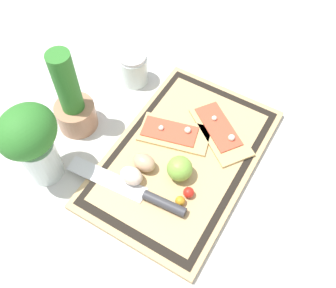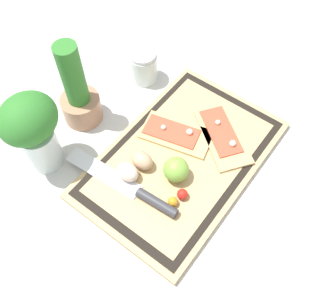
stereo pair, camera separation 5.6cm
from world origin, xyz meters
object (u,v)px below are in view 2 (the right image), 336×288
(pizza_slice_far, at_px, (175,134))
(lime, at_px, (176,169))
(herb_glass, at_px, (32,129))
(egg_pink, at_px, (128,172))
(knife, at_px, (139,193))
(cherry_tomato_yellow, at_px, (173,202))
(cherry_tomato_red, at_px, (182,194))
(herb_pot, at_px, (78,95))
(pizza_slice_near, at_px, (223,135))
(sauce_jar, at_px, (144,68))
(egg_brown, at_px, (142,160))

(pizza_slice_far, height_order, lime, lime)
(pizza_slice_far, relative_size, herb_glass, 0.86)
(lime, bearing_deg, egg_pink, 127.58)
(knife, height_order, herb_glass, herb_glass)
(egg_pink, xyz_separation_m, cherry_tomato_yellow, (0.01, -0.12, -0.01))
(cherry_tomato_red, bearing_deg, egg_pink, 104.11)
(egg_pink, bearing_deg, cherry_tomato_red, -75.89)
(knife, xyz_separation_m, cherry_tomato_red, (0.05, -0.08, 0.00))
(pizza_slice_far, relative_size, cherry_tomato_yellow, 8.45)
(pizza_slice_far, height_order, cherry_tomato_yellow, pizza_slice_far)
(knife, height_order, egg_pink, egg_pink)
(knife, distance_m, cherry_tomato_red, 0.10)
(knife, bearing_deg, herb_pot, 70.09)
(egg_pink, bearing_deg, cherry_tomato_yellow, -87.32)
(pizza_slice_near, relative_size, sauce_jar, 2.18)
(egg_brown, relative_size, sauce_jar, 0.60)
(egg_brown, bearing_deg, sauce_jar, 38.03)
(lime, height_order, cherry_tomato_yellow, lime)
(pizza_slice_near, bearing_deg, pizza_slice_far, 124.09)
(pizza_slice_far, bearing_deg, cherry_tomato_red, -138.53)
(pizza_slice_far, bearing_deg, cherry_tomato_yellow, -145.48)
(pizza_slice_near, xyz_separation_m, cherry_tomato_red, (-0.19, -0.02, 0.01))
(pizza_slice_near, bearing_deg, egg_pink, 153.09)
(egg_brown, relative_size, egg_pink, 1.00)
(knife, distance_m, egg_pink, 0.05)
(pizza_slice_near, relative_size, knife, 0.68)
(knife, relative_size, herb_pot, 1.24)
(sauce_jar, bearing_deg, pizza_slice_near, -99.96)
(egg_pink, distance_m, lime, 0.11)
(cherry_tomato_yellow, relative_size, herb_glass, 0.10)
(pizza_slice_far, distance_m, herb_pot, 0.25)
(knife, bearing_deg, pizza_slice_far, 9.72)
(knife, height_order, herb_pot, herb_pot)
(herb_pot, distance_m, herb_glass, 0.16)
(pizza_slice_far, height_order, egg_pink, egg_pink)
(knife, distance_m, egg_brown, 0.08)
(cherry_tomato_red, height_order, sauce_jar, sauce_jar)
(herb_pot, xyz_separation_m, herb_glass, (-0.15, -0.02, 0.05))
(knife, height_order, cherry_tomato_yellow, same)
(pizza_slice_near, bearing_deg, cherry_tomato_yellow, -177.51)
(knife, distance_m, herb_glass, 0.27)
(cherry_tomato_yellow, height_order, sauce_jar, sauce_jar)
(egg_brown, height_order, herb_pot, herb_pot)
(knife, xyz_separation_m, herb_glass, (-0.05, 0.24, 0.10))
(cherry_tomato_yellow, bearing_deg, cherry_tomato_red, -13.37)
(egg_pink, xyz_separation_m, lime, (0.07, -0.09, 0.01))
(pizza_slice_near, distance_m, lime, 0.16)
(cherry_tomato_yellow, bearing_deg, egg_brown, 72.13)
(knife, bearing_deg, sauce_jar, 37.04)
(lime, xyz_separation_m, herb_pot, (0.01, 0.30, 0.03))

